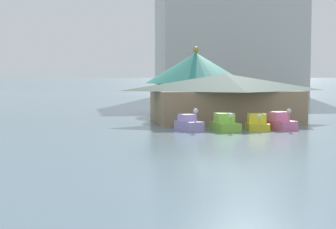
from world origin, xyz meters
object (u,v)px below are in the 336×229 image
object	(u,v)px
green_roof_pavilion	(196,79)
pedal_boat_pink	(281,122)
background_building_block	(230,26)
pedal_boat_lavender	(189,124)
pedal_boat_yellow	(257,124)
boathouse	(225,97)
pedal_boat_lime	(225,124)

from	to	relation	value
green_roof_pavilion	pedal_boat_pink	bearing A→B (deg)	-80.34
pedal_boat_pink	background_building_block	distance (m)	69.05
background_building_block	pedal_boat_lavender	bearing A→B (deg)	-108.88
pedal_boat_lavender	pedal_boat_yellow	world-z (taller)	pedal_boat_lavender
pedal_boat_lavender	background_building_block	world-z (taller)	background_building_block
pedal_boat_lavender	boathouse	world-z (taller)	boathouse
pedal_boat_lime	pedal_boat_lavender	bearing A→B (deg)	-119.35
pedal_boat_lime	green_roof_pavilion	size ratio (longest dim) A/B	0.25
boathouse	green_roof_pavilion	distance (m)	10.60
pedal_boat_yellow	background_building_block	bearing A→B (deg)	175.65
pedal_boat_yellow	boathouse	size ratio (longest dim) A/B	0.20
green_roof_pavilion	pedal_boat_yellow	bearing A→B (deg)	-86.66
pedal_boat_lavender	pedal_boat_lime	xyz separation A→B (m)	(2.72, -1.18, 0.03)
pedal_boat_lime	pedal_boat_yellow	distance (m)	2.82
pedal_boat_lime	green_roof_pavilion	world-z (taller)	green_roof_pavilion
pedal_boat_lavender	pedal_boat_lime	bearing A→B (deg)	51.73
pedal_boat_lime	boathouse	xyz separation A→B (m)	(2.20, 7.97, 1.84)
pedal_boat_lime	green_roof_pavilion	xyz separation A→B (m)	(1.73, 18.44, 3.39)
pedal_boat_lavender	pedal_boat_yellow	bearing A→B (deg)	67.53
pedal_boat_yellow	pedal_boat_pink	size ratio (longest dim) A/B	1.06
pedal_boat_yellow	background_building_block	world-z (taller)	background_building_block
pedal_boat_lime	background_building_block	bearing A→B (deg)	157.70
green_roof_pavilion	pedal_boat_lime	bearing A→B (deg)	-95.36
pedal_boat_lime	background_building_block	xyz separation A→B (m)	(19.60, 66.46, 13.79)
pedal_boat_lime	green_roof_pavilion	bearing A→B (deg)	168.77
green_roof_pavilion	background_building_block	size ratio (longest dim) A/B	0.39
pedal_boat_lavender	boathouse	distance (m)	8.59
pedal_boat_yellow	background_building_block	size ratio (longest dim) A/B	0.10
green_roof_pavilion	pedal_boat_lavender	bearing A→B (deg)	-104.46
pedal_boat_lime	green_roof_pavilion	distance (m)	18.83
pedal_boat_lavender	green_roof_pavilion	distance (m)	18.15
pedal_boat_pink	boathouse	size ratio (longest dim) A/B	0.19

